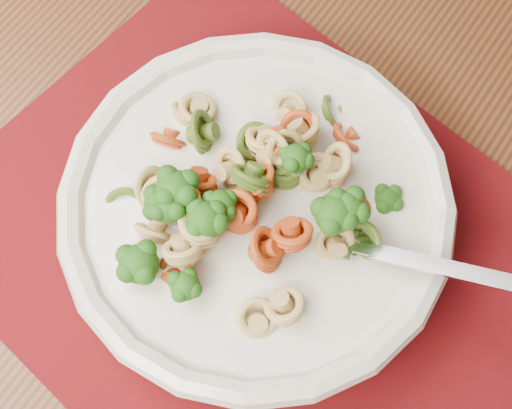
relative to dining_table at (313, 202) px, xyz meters
The scene contains 5 objects.
dining_table is the anchor object (origin of this frame).
placemat 0.15m from the dining_table, 79.52° to the right, with size 0.45×0.35×0.00m, color #550311.
pasta_bowl 0.16m from the dining_table, 91.75° to the right, with size 0.28×0.28×0.05m.
pasta_broccoli_heap 0.18m from the dining_table, 91.75° to the right, with size 0.24×0.24×0.06m, color tan, non-canonical shape.
fork 0.18m from the dining_table, 49.57° to the right, with size 0.19×0.02×0.01m, color silver, non-canonical shape.
Camera 1 is at (0.38, 0.50, 1.28)m, focal length 50.00 mm.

